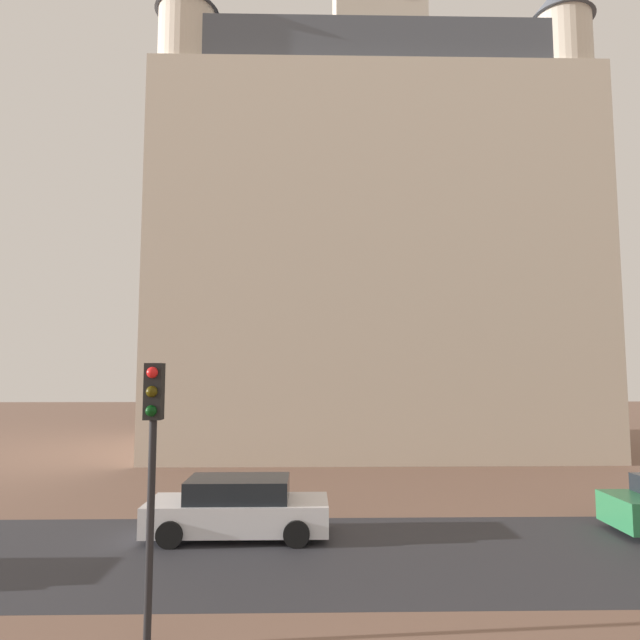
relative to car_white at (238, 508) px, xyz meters
The scene contains 5 objects.
ground_plane 2.07m from the car_white, 21.05° to the left, with size 120.00×120.00×0.00m, color brown.
street_asphalt_strip 2.36m from the car_white, 36.55° to the right, with size 120.00×6.11×0.00m, color #2D2D33.
landmark_building 20.00m from the car_white, 71.83° to the left, with size 22.30×12.58×34.34m.
car_white is the anchor object (origin of this frame).
traffic_light_pole 6.05m from the car_white, 96.89° to the right, with size 0.28×0.34×4.34m.
Camera 1 is at (0.00, -4.99, 4.21)m, focal length 30.34 mm.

